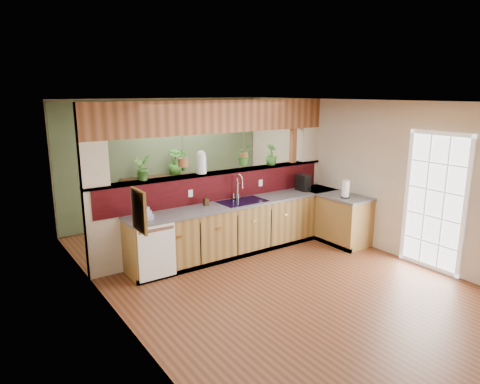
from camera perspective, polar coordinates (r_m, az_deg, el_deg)
ground at (r=6.75m, az=3.36°, el=-10.71°), size 4.60×7.00×0.01m
ceiling at (r=6.16m, az=3.69°, el=11.96°), size 4.60×7.00×0.01m
wall_back at (r=9.29m, az=-9.91°, el=4.17°), size 4.60×0.02×2.60m
wall_left at (r=5.28m, az=-16.62°, el=-3.13°), size 0.02×7.00×2.60m
wall_right at (r=7.93m, az=16.75°, el=2.25°), size 0.02×7.00×2.60m
pass_through_partition at (r=7.45m, az=-2.70°, el=1.27°), size 4.60×0.21×2.60m
pass_through_ledge at (r=7.40m, az=-2.92°, el=2.60°), size 4.60×0.21×0.04m
header_beam at (r=7.28m, az=-3.01°, el=10.00°), size 4.60×0.15×0.55m
sage_backwall at (r=9.27m, az=-9.86°, el=4.16°), size 4.55×0.02×2.55m
countertop at (r=7.71m, az=4.37°, el=-4.04°), size 4.14×1.52×0.90m
dishwasher at (r=6.40m, az=-10.97°, el=-7.87°), size 0.58×0.03×0.82m
navy_sink at (r=7.35m, az=0.33°, el=-1.85°), size 0.82×0.50×0.18m
french_door at (r=7.23m, az=24.46°, el=-1.44°), size 0.06×1.02×2.16m
framed_print at (r=4.49m, az=-13.30°, el=-2.46°), size 0.04×0.35×0.45m
faucet at (r=7.41m, az=-0.20°, el=0.84°), size 0.20×0.20×0.45m
dish_stack at (r=6.48m, az=-12.68°, el=-2.84°), size 0.29×0.29×0.25m
soap_dispenser at (r=7.07m, az=-4.57°, el=-1.12°), size 0.08×0.08×0.17m
coffee_maker at (r=8.18m, az=8.46°, el=1.16°), size 0.17×0.28×0.31m
paper_towel at (r=7.77m, az=13.89°, el=0.34°), size 0.16×0.16×0.33m
glass_jar at (r=7.20m, az=-5.19°, el=4.00°), size 0.18×0.18×0.39m
ledge_plant_left at (r=6.77m, az=-12.69°, el=3.23°), size 0.26×0.23×0.41m
ledge_plant_right at (r=8.03m, az=4.16°, el=5.00°), size 0.27×0.27×0.40m
hanging_plant_a at (r=7.02m, az=-7.62°, el=5.10°), size 0.19×0.16×0.51m
hanging_plant_b at (r=7.63m, az=0.48°, el=6.08°), size 0.33×0.29×0.52m
shelving_console at (r=9.12m, az=-10.55°, el=-1.16°), size 1.64×0.85×1.06m
shelf_plant_a at (r=8.81m, az=-13.28°, el=3.12°), size 0.27×0.23×0.42m
shelf_plant_b at (r=9.11m, az=-8.67°, el=3.98°), size 0.36×0.36×0.53m
floor_plant at (r=9.10m, az=-1.34°, el=-1.67°), size 0.80×0.72×0.78m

